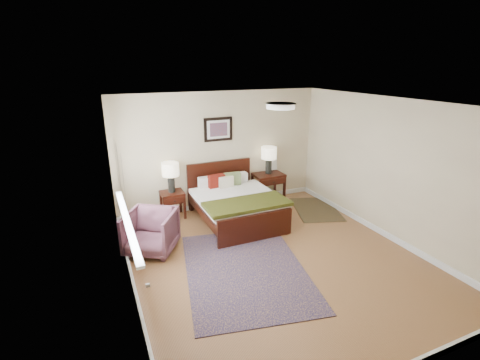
{
  "coord_description": "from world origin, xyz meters",
  "views": [
    {
      "loc": [
        -2.53,
        -4.34,
        3.04
      ],
      "look_at": [
        -0.16,
        1.06,
        1.05
      ],
      "focal_mm": 26.0,
      "sensor_mm": 36.0,
      "label": 1
    }
  ],
  "objects_px": {
    "nightstand_right": "(268,184)",
    "lamp_left": "(171,172)",
    "nightstand_left": "(173,198)",
    "lamp_right": "(269,155)",
    "bed": "(235,199)",
    "armchair": "(151,232)",
    "rug_persian": "(245,269)"
  },
  "relations": [
    {
      "from": "lamp_right",
      "to": "lamp_left",
      "type": "bearing_deg",
      "value": 180.0
    },
    {
      "from": "nightstand_left",
      "to": "nightstand_right",
      "type": "xyz_separation_m",
      "value": [
        2.22,
        0.01,
        -0.02
      ]
    },
    {
      "from": "lamp_left",
      "to": "rug_persian",
      "type": "xyz_separation_m",
      "value": [
        0.56,
        -2.38,
        -0.97
      ]
    },
    {
      "from": "rug_persian",
      "to": "armchair",
      "type": "bearing_deg",
      "value": 147.87
    },
    {
      "from": "lamp_left",
      "to": "armchair",
      "type": "relative_size",
      "value": 0.77
    },
    {
      "from": "nightstand_right",
      "to": "bed",
      "type": "bearing_deg",
      "value": -148.71
    },
    {
      "from": "nightstand_left",
      "to": "lamp_right",
      "type": "height_order",
      "value": "lamp_right"
    },
    {
      "from": "nightstand_left",
      "to": "armchair",
      "type": "bearing_deg",
      "value": -118.32
    },
    {
      "from": "nightstand_right",
      "to": "armchair",
      "type": "distance_m",
      "value": 3.12
    },
    {
      "from": "lamp_left",
      "to": "nightstand_right",
      "type": "bearing_deg",
      "value": -0.38
    },
    {
      "from": "nightstand_right",
      "to": "armchair",
      "type": "height_order",
      "value": "armchair"
    },
    {
      "from": "lamp_left",
      "to": "lamp_right",
      "type": "height_order",
      "value": "lamp_right"
    },
    {
      "from": "armchair",
      "to": "bed",
      "type": "bearing_deg",
      "value": 48.69
    },
    {
      "from": "nightstand_right",
      "to": "armchair",
      "type": "xyz_separation_m",
      "value": [
        -2.87,
        -1.22,
        -0.05
      ]
    },
    {
      "from": "lamp_left",
      "to": "rug_persian",
      "type": "height_order",
      "value": "lamp_left"
    },
    {
      "from": "nightstand_right",
      "to": "lamp_left",
      "type": "distance_m",
      "value": 2.29
    },
    {
      "from": "nightstand_right",
      "to": "lamp_left",
      "type": "xyz_separation_m",
      "value": [
        -2.22,
        0.01,
        0.57
      ]
    },
    {
      "from": "lamp_left",
      "to": "armchair",
      "type": "height_order",
      "value": "lamp_left"
    },
    {
      "from": "bed",
      "to": "lamp_right",
      "type": "distance_m",
      "value": 1.45
    },
    {
      "from": "armchair",
      "to": "rug_persian",
      "type": "bearing_deg",
      "value": -11.95
    },
    {
      "from": "bed",
      "to": "nightstand_right",
      "type": "bearing_deg",
      "value": 31.29
    },
    {
      "from": "bed",
      "to": "lamp_right",
      "type": "bearing_deg",
      "value": 31.84
    },
    {
      "from": "nightstand_left",
      "to": "armchair",
      "type": "relative_size",
      "value": 0.69
    },
    {
      "from": "nightstand_left",
      "to": "lamp_right",
      "type": "bearing_deg",
      "value": 0.52
    },
    {
      "from": "nightstand_right",
      "to": "nightstand_left",
      "type": "bearing_deg",
      "value": -179.87
    },
    {
      "from": "armchair",
      "to": "rug_persian",
      "type": "xyz_separation_m",
      "value": [
        1.21,
        -1.15,
        -0.35
      ]
    },
    {
      "from": "bed",
      "to": "lamp_left",
      "type": "height_order",
      "value": "lamp_left"
    },
    {
      "from": "nightstand_left",
      "to": "armchair",
      "type": "distance_m",
      "value": 1.38
    },
    {
      "from": "bed",
      "to": "lamp_left",
      "type": "distance_m",
      "value": 1.4
    },
    {
      "from": "lamp_right",
      "to": "rug_persian",
      "type": "height_order",
      "value": "lamp_right"
    },
    {
      "from": "lamp_right",
      "to": "rug_persian",
      "type": "bearing_deg",
      "value": -124.81
    },
    {
      "from": "rug_persian",
      "to": "lamp_right",
      "type": "bearing_deg",
      "value": 66.56
    }
  ]
}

